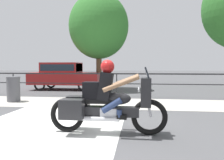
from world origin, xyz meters
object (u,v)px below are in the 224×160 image
trash_bin (13,89)px  tree_behind_car (99,26)px  motorcycle (106,102)px  parked_car (64,74)px

trash_bin → tree_behind_car: tree_behind_car is taller
motorcycle → parked_car: 8.90m
motorcycle → parked_car: bearing=113.8°
motorcycle → trash_bin: 5.55m
parked_car → trash_bin: size_ratio=4.14×
motorcycle → tree_behind_car: bearing=100.4°
tree_behind_car → motorcycle: bearing=-78.7°
motorcycle → trash_bin: motorcycle is taller
trash_bin → motorcycle: bearing=-40.1°
trash_bin → tree_behind_car: (2.58, 4.69, 3.23)m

